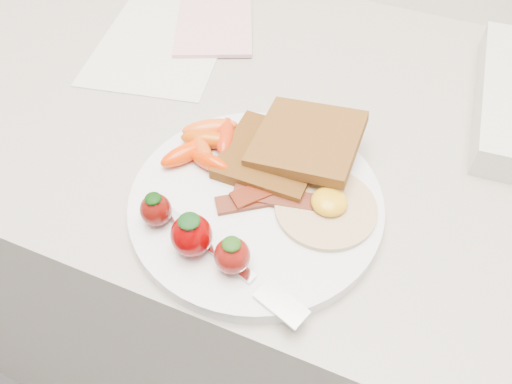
% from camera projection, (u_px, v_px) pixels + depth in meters
% --- Properties ---
extents(counter, '(2.00, 0.60, 0.90)m').
position_uv_depth(counter, '(290.00, 287.00, 0.98)').
color(counter, gray).
rests_on(counter, ground).
extents(plate, '(0.27, 0.27, 0.02)m').
position_uv_depth(plate, '(256.00, 203.00, 0.53)').
color(plate, white).
rests_on(plate, counter).
extents(toast_lower, '(0.10, 0.10, 0.01)m').
position_uv_depth(toast_lower, '(271.00, 156.00, 0.56)').
color(toast_lower, '#472A12').
rests_on(toast_lower, plate).
extents(toast_upper, '(0.12, 0.12, 0.03)m').
position_uv_depth(toast_upper, '(307.00, 140.00, 0.55)').
color(toast_upper, '#4E2614').
rests_on(toast_upper, toast_lower).
extents(fried_egg, '(0.14, 0.14, 0.02)m').
position_uv_depth(fried_egg, '(327.00, 206.00, 0.51)').
color(fried_egg, beige).
rests_on(fried_egg, plate).
extents(bacon_strips, '(0.10, 0.09, 0.01)m').
position_uv_depth(bacon_strips, '(268.00, 194.00, 0.52)').
color(bacon_strips, '#48100A').
rests_on(bacon_strips, plate).
extents(baby_carrots, '(0.08, 0.11, 0.02)m').
position_uv_depth(baby_carrots, '(207.00, 144.00, 0.56)').
color(baby_carrots, '#C04704').
rests_on(baby_carrots, plate).
extents(strawberries, '(0.13, 0.05, 0.05)m').
position_uv_depth(strawberries, '(194.00, 234.00, 0.47)').
color(strawberries, '#570A06').
rests_on(strawberries, plate).
extents(fork, '(0.17, 0.08, 0.00)m').
position_uv_depth(fork, '(240.00, 270.00, 0.47)').
color(fork, white).
rests_on(fork, plate).
extents(paper_sheet, '(0.22, 0.27, 0.00)m').
position_uv_depth(paper_sheet, '(162.00, 43.00, 0.73)').
color(paper_sheet, silver).
rests_on(paper_sheet, counter).
extents(notepad, '(0.17, 0.20, 0.01)m').
position_uv_depth(notepad, '(214.00, 24.00, 0.76)').
color(notepad, '#D49BA4').
rests_on(notepad, paper_sheet).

